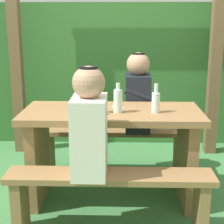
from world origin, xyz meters
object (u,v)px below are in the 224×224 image
at_px(cell_phone, 118,108).
at_px(picnic_table, 112,140).
at_px(person_white_shirt, 89,126).
at_px(bench_far, 114,142).
at_px(person_black_coat, 138,95).
at_px(bottle_right, 156,101).
at_px(bottle_left, 118,100).
at_px(drinking_glass, 103,107).
at_px(bench_near, 110,191).

bearing_deg(cell_phone, picnic_table, -136.39).
bearing_deg(person_white_shirt, bench_far, 82.51).
distance_m(picnic_table, person_white_shirt, 0.58).
relative_size(person_black_coat, bottle_right, 3.24).
relative_size(bottle_left, bottle_right, 1.02).
bearing_deg(bench_far, person_black_coat, -0.86).
height_order(drinking_glass, bottle_right, bottle_right).
relative_size(bench_near, bench_far, 1.00).
bearing_deg(bottle_left, drinking_glass, -175.75).
height_order(person_black_coat, cell_phone, person_black_coat).
bearing_deg(cell_phone, bench_near, -104.65).
distance_m(person_black_coat, bottle_right, 0.58).
bearing_deg(person_white_shirt, person_black_coat, 70.57).
height_order(picnic_table, bench_near, picnic_table).
height_order(bench_far, cell_phone, cell_phone).
xyz_separation_m(bench_far, bottle_left, (0.05, -0.57, 0.53)).
relative_size(drinking_glass, bottle_left, 0.36).
bearing_deg(picnic_table, bench_near, -90.00).
xyz_separation_m(picnic_table, cell_phone, (0.05, 0.06, 0.25)).
relative_size(bench_far, person_black_coat, 1.95).
distance_m(bench_near, bench_far, 1.01).
xyz_separation_m(bench_near, bottle_right, (0.33, 0.44, 0.53)).
relative_size(person_black_coat, drinking_glass, 8.91).
bearing_deg(drinking_glass, bench_near, -80.70).
relative_size(picnic_table, cell_phone, 10.00).
bearing_deg(bench_far, picnic_table, -90.00).
bearing_deg(cell_phone, bottle_left, -99.66).
xyz_separation_m(bench_near, cell_phone, (0.05, 0.57, 0.44)).
bearing_deg(bench_far, cell_phone, -83.95).
bearing_deg(picnic_table, cell_phone, 53.55).
bearing_deg(cell_phone, bottle_right, -33.49).
distance_m(bench_far, drinking_glass, 0.76).
distance_m(picnic_table, cell_phone, 0.26).
relative_size(bench_near, bottle_right, 6.30).
bearing_deg(person_black_coat, cell_phone, -111.74).
height_order(bench_far, drinking_glass, drinking_glass).
bearing_deg(drinking_glass, bottle_right, 2.01).
bearing_deg(bottle_right, bench_near, -127.10).
relative_size(bench_far, bottle_right, 6.30).
bearing_deg(bottle_right, drinking_glass, -177.99).
height_order(bottle_left, bottle_right, bottle_left).
relative_size(person_white_shirt, bottle_left, 3.17).
distance_m(person_black_coat, drinking_glass, 0.65).
height_order(picnic_table, drinking_glass, drinking_glass).
height_order(bottle_left, cell_phone, bottle_left).
bearing_deg(bench_far, drinking_glass, -96.89).
relative_size(picnic_table, bottle_left, 6.17).
relative_size(bench_near, person_white_shirt, 1.95).
bearing_deg(person_black_coat, picnic_table, -113.83).
height_order(drinking_glass, cell_phone, drinking_glass).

